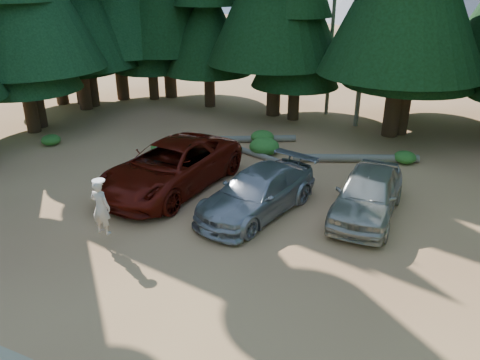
{
  "coord_description": "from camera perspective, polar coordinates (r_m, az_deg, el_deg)",
  "views": [
    {
      "loc": [
        5.15,
        -9.65,
        7.32
      ],
      "look_at": [
        -0.59,
        2.87,
        1.25
      ],
      "focal_mm": 35.0,
      "sensor_mm": 36.0,
      "label": 1
    }
  ],
  "objects": [
    {
      "name": "snag_back",
      "position": [
        26.53,
        11.26,
        18.34
      ],
      "size": [
        0.2,
        0.2,
        10.0
      ],
      "primitive_type": "cylinder",
      "color": "#655E51",
      "rests_on": "ground"
    },
    {
      "name": "shrub_left",
      "position": [
        22.14,
        2.75,
        5.26
      ],
      "size": [
        1.09,
        1.09,
        0.6
      ],
      "primitive_type": "ellipsoid",
      "color": "#1E5C1B",
      "rests_on": "ground"
    },
    {
      "name": "frisbee_player",
      "position": [
        14.03,
        -16.63,
        -3.17
      ],
      "size": [
        0.63,
        0.45,
        1.68
      ],
      "rotation": [
        0.0,
        0.0,
        3.19
      ],
      "color": "beige",
      "rests_on": "ground"
    },
    {
      "name": "forest_belt_north",
      "position": [
        26.22,
        12.4,
        7.01
      ],
      "size": [
        36.0,
        7.0,
        22.0
      ],
      "primitive_type": null,
      "color": "black",
      "rests_on": "ground"
    },
    {
      "name": "snag_front",
      "position": [
        24.57,
        15.34,
        19.92
      ],
      "size": [
        0.24,
        0.24,
        12.0
      ],
      "primitive_type": "cylinder",
      "color": "#655E51",
      "rests_on": "ground"
    },
    {
      "name": "red_pickup",
      "position": [
        17.33,
        -8.4,
        1.66
      ],
      "size": [
        3.41,
        6.49,
        1.74
      ],
      "primitive_type": "imported",
      "rotation": [
        0.0,
        0.0,
        -0.08
      ],
      "color": "#5C1007",
      "rests_on": "ground"
    },
    {
      "name": "ground",
      "position": [
        13.16,
        -2.91,
        -10.05
      ],
      "size": [
        160.0,
        160.0,
        0.0
      ],
      "primitive_type": "plane",
      "color": "#976340",
      "rests_on": "ground"
    },
    {
      "name": "log_mid",
      "position": [
        20.36,
        2.18,
        3.07
      ],
      "size": [
        2.98,
        1.23,
        0.25
      ],
      "primitive_type": "cylinder",
      "rotation": [
        0.0,
        1.57,
        -0.33
      ],
      "color": "#655E51",
      "rests_on": "ground"
    },
    {
      "name": "log_left",
      "position": [
        22.28,
        1.18,
        5.01
      ],
      "size": [
        4.03,
        2.32,
        0.31
      ],
      "primitive_type": "cylinder",
      "rotation": [
        0.0,
        1.57,
        0.48
      ],
      "color": "#655E51",
      "rests_on": "ground"
    },
    {
      "name": "shrub_edge_west",
      "position": [
        23.61,
        -22.06,
        4.56
      ],
      "size": [
        0.88,
        0.88,
        0.48
      ],
      "primitive_type": "ellipsoid",
      "color": "#1E5C1B",
      "rests_on": "ground"
    },
    {
      "name": "shrub_center_left",
      "position": [
        20.7,
        2.97,
        4.11
      ],
      "size": [
        1.32,
        1.32,
        0.73
      ],
      "primitive_type": "ellipsoid",
      "color": "#1E5C1B",
      "rests_on": "ground"
    },
    {
      "name": "log_right",
      "position": [
        20.46,
        13.93,
        2.59
      ],
      "size": [
        5.0,
        2.4,
        0.34
      ],
      "primitive_type": "cylinder",
      "rotation": [
        0.0,
        1.57,
        0.41
      ],
      "color": "#655E51",
      "rests_on": "ground"
    },
    {
      "name": "silver_minivan_right",
      "position": [
        15.76,
        15.31,
        -1.59
      ],
      "size": [
        1.89,
        4.67,
        1.59
      ],
      "primitive_type": "imported",
      "rotation": [
        0.0,
        0.0,
        0.0
      ],
      "color": "#AFAB9B",
      "rests_on": "ground"
    },
    {
      "name": "shrub_center_right",
      "position": [
        20.93,
        19.47,
        2.63
      ],
      "size": [
        0.92,
        0.92,
        0.51
      ],
      "primitive_type": "ellipsoid",
      "color": "#1E5C1B",
      "rests_on": "ground"
    },
    {
      "name": "silver_minivan_center",
      "position": [
        15.44,
        2.13,
        -1.51
      ],
      "size": [
        3.18,
        5.36,
        1.46
      ],
      "primitive_type": "imported",
      "rotation": [
        0.0,
        0.0,
        -0.24
      ],
      "color": "#97999E",
      "rests_on": "ground"
    },
    {
      "name": "shrub_far_left",
      "position": [
        21.14,
        -9.49,
        3.98
      ],
      "size": [
        1.0,
        1.0,
        0.55
      ],
      "primitive_type": "ellipsoid",
      "color": "#1E5C1B",
      "rests_on": "ground"
    },
    {
      "name": "shrub_right",
      "position": [
        18.81,
        17.42,
        0.58
      ],
      "size": [
        0.93,
        0.93,
        0.51
      ],
      "primitive_type": "ellipsoid",
      "color": "#1E5C1B",
      "rests_on": "ground"
    }
  ]
}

